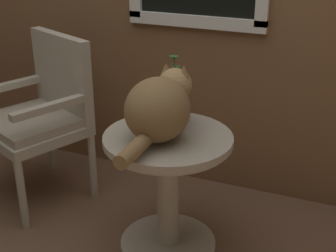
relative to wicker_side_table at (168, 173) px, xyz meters
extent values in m
plane|color=brown|center=(-0.25, -0.12, -0.43)|extent=(6.00, 6.00, 0.00)
cube|color=silver|center=(-0.13, 0.71, 0.60)|extent=(0.83, 0.03, 0.07)
cylinder|color=#B2A893|center=(0.00, 0.00, -0.42)|extent=(0.50, 0.50, 0.03)
cylinder|color=#B2A893|center=(0.00, 0.00, -0.12)|extent=(0.11, 0.11, 0.57)
cylinder|color=#B2A893|center=(0.00, 0.00, 0.19)|extent=(0.62, 0.62, 0.03)
torus|color=#B2A893|center=(0.00, 0.00, 0.16)|extent=(0.60, 0.60, 0.02)
cylinder|color=#B2A893|center=(-0.79, -0.16, -0.22)|extent=(0.04, 0.04, 0.42)
cylinder|color=#B2A893|center=(-1.05, 0.47, -0.22)|extent=(0.04, 0.04, 0.42)
cylinder|color=#B2A893|center=(-0.61, 0.28, -0.22)|extent=(0.04, 0.04, 0.42)
cube|color=#B2A893|center=(-0.92, 0.16, 0.01)|extent=(0.69, 0.68, 0.06)
cube|color=tan|center=(-0.92, 0.16, 0.07)|extent=(0.64, 0.63, 0.05)
cube|color=#B2A893|center=(-0.83, 0.36, 0.29)|extent=(0.51, 0.26, 0.50)
cube|color=#B2A893|center=(-1.14, 0.25, 0.22)|extent=(0.23, 0.46, 0.04)
cube|color=#B2A893|center=(-0.70, 0.06, 0.22)|extent=(0.23, 0.46, 0.04)
ellipsoid|color=olive|center=(-0.03, -0.06, 0.35)|extent=(0.30, 0.33, 0.30)
sphere|color=tan|center=(-0.03, 0.15, 0.41)|extent=(0.17, 0.17, 0.17)
cone|color=olive|center=(0.02, 0.15, 0.48)|extent=(0.05, 0.05, 0.06)
cone|color=olive|center=(-0.07, 0.15, 0.48)|extent=(0.05, 0.05, 0.06)
cylinder|color=olive|center=(-0.03, -0.28, 0.26)|extent=(0.07, 0.30, 0.07)
cylinder|color=slate|center=(-0.03, 0.18, 0.21)|extent=(0.08, 0.08, 0.01)
ellipsoid|color=slate|center=(-0.03, 0.18, 0.28)|extent=(0.14, 0.14, 0.14)
cylinder|color=slate|center=(-0.03, 0.18, 0.36)|extent=(0.07, 0.07, 0.06)
torus|color=slate|center=(-0.03, 0.18, 0.39)|extent=(0.09, 0.09, 0.02)
cylinder|color=#2D662D|center=(-0.03, 0.20, 0.43)|extent=(0.02, 0.03, 0.08)
cone|color=#2D662D|center=(-0.04, 0.21, 0.47)|extent=(0.04, 0.04, 0.02)
cylinder|color=#2D662D|center=(-0.04, 0.19, 0.46)|extent=(0.03, 0.01, 0.14)
cone|color=#2D662D|center=(-0.05, 0.19, 0.53)|extent=(0.04, 0.04, 0.02)
camera|label=1|loc=(0.80, -1.92, 1.17)|focal=51.68mm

